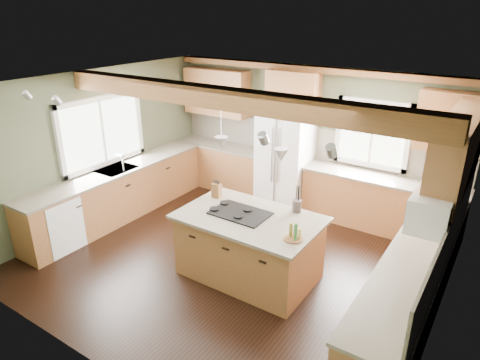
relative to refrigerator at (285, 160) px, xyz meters
The scene contains 37 objects.
floor 2.32m from the refrigerator, 81.95° to the right, with size 5.60×5.60×0.00m, color black.
ceiling 2.73m from the refrigerator, 81.95° to the right, with size 5.60×5.60×0.00m, color silver.
wall_back 0.63m from the refrigerator, 51.71° to the left, with size 5.60×5.60×0.00m, color #464F38.
wall_left 3.30m from the refrigerator, 139.70° to the right, with size 5.00×5.00×0.00m, color #464F38.
wall_right 3.78m from the refrigerator, 34.37° to the right, with size 5.00×5.00×0.00m, color #464F38.
ceiling_beam 2.83m from the refrigerator, 82.67° to the right, with size 5.55×0.26×0.26m, color brown.
soffit_trim 1.69m from the refrigerator, 43.03° to the left, with size 5.55×0.20×0.10m, color brown.
backsplash_back 0.57m from the refrigerator, 50.58° to the left, with size 5.58×0.03×0.58m, color brown.
backsplash_right 3.73m from the refrigerator, 33.86° to the right, with size 0.03×3.70×0.58m, color brown.
base_cab_back_left 1.56m from the refrigerator, behind, with size 2.02×0.60×0.88m, color brown.
counter_back_left 1.49m from the refrigerator, behind, with size 2.06×0.64×0.04m, color #4A4136.
base_cab_back_right 1.85m from the refrigerator, ahead, with size 2.62×0.60×0.88m, color brown.
counter_back_right 1.79m from the refrigerator, ahead, with size 2.66×0.64×0.04m, color #4A4136.
base_cab_left 3.06m from the refrigerator, 136.74° to the right, with size 0.60×3.70×0.88m, color brown.
counter_left 3.02m from the refrigerator, 136.74° to the right, with size 0.64×3.74×0.04m, color #4A4136.
base_cab_right 3.51m from the refrigerator, 36.47° to the right, with size 0.60×3.70×0.88m, color brown.
counter_right 3.48m from the refrigerator, 36.47° to the right, with size 0.64×3.74×0.04m, color #4A4136.
upper_cab_back_left 2.00m from the refrigerator, behind, with size 1.40×0.35×0.90m, color brown.
upper_cab_over_fridge 1.27m from the refrigerator, 90.00° to the left, with size 0.96×0.35×0.70m, color brown.
upper_cab_right 3.34m from the refrigerator, 22.64° to the right, with size 0.35×2.20×0.90m, color brown.
upper_cab_back_corner 2.81m from the refrigerator, ahead, with size 0.90×0.35×0.90m, color brown.
window_left 3.30m from the refrigerator, 140.15° to the right, with size 0.04×1.60×1.05m, color white.
window_back 1.63m from the refrigerator, 13.94° to the left, with size 1.10×0.04×1.00m, color white.
sink 3.02m from the refrigerator, 136.74° to the right, with size 0.50×0.65×0.03m, color #262628.
faucet 2.90m from the refrigerator, 134.30° to the right, with size 0.02×0.02×0.28m, color #B2B2B7.
dishwasher 4.05m from the refrigerator, 123.02° to the right, with size 0.60×0.60×0.84m, color white.
oven 4.40m from the refrigerator, 50.38° to the right, with size 0.60×0.72×0.84m, color white.
microwave 3.66m from the refrigerator, 37.00° to the right, with size 0.40×0.70×0.38m, color white.
pendant_left 2.54m from the refrigerator, 83.81° to the right, with size 0.18×0.18×0.16m, color #B2B2B7.
pendant_right 2.78m from the refrigerator, 63.84° to the right, with size 0.18×0.18×0.16m, color #B2B2B7.
refrigerator is the anchor object (origin of this frame).
island 2.48m from the refrigerator, 73.30° to the right, with size 1.79×1.09×0.88m, color brown.
island_top 2.44m from the refrigerator, 73.30° to the right, with size 1.91×1.21×0.04m, color #4A4136.
cooktop 2.40m from the refrigerator, 76.71° to the right, with size 0.78×0.52×0.02m, color black.
knife_block 2.07m from the refrigerator, 91.16° to the right, with size 0.13×0.10×0.22m, color brown.
utensil_crock 2.18m from the refrigerator, 57.86° to the right, with size 0.13×0.13×0.17m, color #433B35.
bottle_tray 2.94m from the refrigerator, 60.16° to the right, with size 0.24×0.24×0.22m, color brown, non-canonical shape.
Camera 1 is at (3.13, -4.56, 3.54)m, focal length 32.00 mm.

